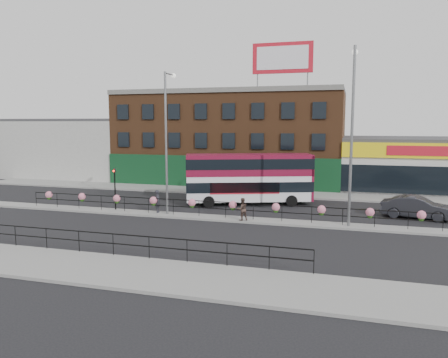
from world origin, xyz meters
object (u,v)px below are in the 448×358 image
(double_decker_bus, at_px, (249,174))
(lamp_column_west, at_px, (167,131))
(pedestrian_a, at_px, (158,201))
(car, at_px, (417,207))
(lamp_column_east, at_px, (352,121))
(pedestrian_b, at_px, (242,209))

(double_decker_bus, bearing_deg, lamp_column_west, -129.22)
(double_decker_bus, bearing_deg, pedestrian_a, -134.33)
(pedestrian_a, xyz_separation_m, lamp_column_west, (0.90, -0.04, 5.26))
(car, height_order, lamp_column_east, lamp_column_east)
(lamp_column_west, height_order, lamp_column_east, lamp_column_east)
(car, height_order, lamp_column_west, lamp_column_west)
(pedestrian_a, distance_m, pedestrian_b, 6.79)
(pedestrian_b, relative_size, lamp_column_west, 0.15)
(double_decker_bus, bearing_deg, lamp_column_east, -36.48)
(double_decker_bus, height_order, car, double_decker_bus)
(double_decker_bus, height_order, lamp_column_west, lamp_column_west)
(pedestrian_b, distance_m, lamp_column_east, 9.30)
(double_decker_bus, distance_m, pedestrian_b, 6.97)
(pedestrian_b, bearing_deg, car, 167.25)
(car, xyz_separation_m, lamp_column_west, (-17.55, -3.94, 5.46))
(car, distance_m, lamp_column_east, 8.72)
(pedestrian_b, xyz_separation_m, lamp_column_west, (-5.83, 0.83, 5.33))
(lamp_column_west, bearing_deg, pedestrian_a, 177.15)
(car, bearing_deg, lamp_column_west, 114.18)
(double_decker_bus, height_order, pedestrian_a, double_decker_bus)
(lamp_column_east, bearing_deg, double_decker_bus, 143.52)
(car, xyz_separation_m, pedestrian_b, (-11.71, -4.76, 0.13))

